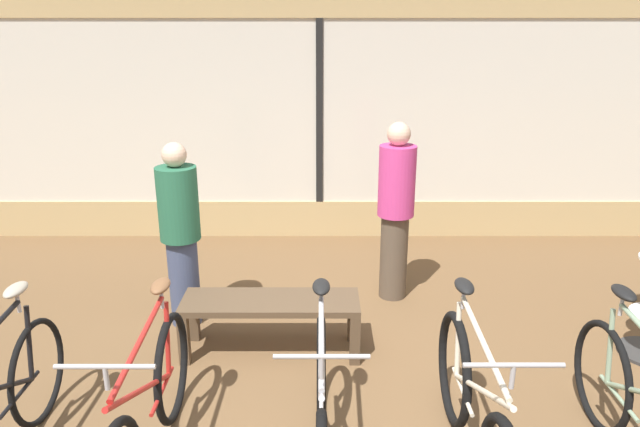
{
  "coord_description": "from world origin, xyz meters",
  "views": [
    {
      "loc": [
        0.01,
        -3.06,
        2.49
      ],
      "look_at": [
        0.0,
        1.67,
        0.95
      ],
      "focal_mm": 32.0,
      "sensor_mm": 36.0,
      "label": 1
    }
  ],
  "objects_px": {
    "display_bench": "(272,309)",
    "customer_near_rack": "(397,208)",
    "bicycle_right": "(475,416)",
    "bicycle_left": "(150,414)",
    "customer_by_window": "(181,232)",
    "bicycle_center": "(322,410)"
  },
  "relations": [
    {
      "from": "display_bench",
      "to": "customer_near_rack",
      "type": "distance_m",
      "value": 1.57
    },
    {
      "from": "bicycle_right",
      "to": "bicycle_left",
      "type": "bearing_deg",
      "value": 179.47
    },
    {
      "from": "display_bench",
      "to": "customer_by_window",
      "type": "distance_m",
      "value": 1.04
    },
    {
      "from": "bicycle_center",
      "to": "display_bench",
      "type": "height_order",
      "value": "bicycle_center"
    },
    {
      "from": "bicycle_center",
      "to": "bicycle_right",
      "type": "distance_m",
      "value": 0.87
    },
    {
      "from": "bicycle_center",
      "to": "customer_near_rack",
      "type": "bearing_deg",
      "value": 72.82
    },
    {
      "from": "customer_near_rack",
      "to": "customer_by_window",
      "type": "height_order",
      "value": "customer_near_rack"
    },
    {
      "from": "bicycle_left",
      "to": "customer_near_rack",
      "type": "height_order",
      "value": "customer_near_rack"
    },
    {
      "from": "bicycle_right",
      "to": "customer_near_rack",
      "type": "relative_size",
      "value": 1.06
    },
    {
      "from": "bicycle_center",
      "to": "customer_by_window",
      "type": "xyz_separation_m",
      "value": [
        -1.19,
        1.73,
        0.47
      ]
    },
    {
      "from": "bicycle_right",
      "to": "display_bench",
      "type": "relative_size",
      "value": 1.29
    },
    {
      "from": "bicycle_right",
      "to": "customer_near_rack",
      "type": "distance_m",
      "value": 2.4
    },
    {
      "from": "bicycle_left",
      "to": "display_bench",
      "type": "relative_size",
      "value": 1.29
    },
    {
      "from": "customer_near_rack",
      "to": "display_bench",
      "type": "bearing_deg",
      "value": -137.6
    },
    {
      "from": "customer_near_rack",
      "to": "customer_by_window",
      "type": "distance_m",
      "value": 1.96
    },
    {
      "from": "bicycle_left",
      "to": "bicycle_center",
      "type": "height_order",
      "value": "bicycle_left"
    },
    {
      "from": "bicycle_left",
      "to": "customer_by_window",
      "type": "distance_m",
      "value": 1.87
    },
    {
      "from": "display_bench",
      "to": "customer_by_window",
      "type": "height_order",
      "value": "customer_by_window"
    },
    {
      "from": "bicycle_right",
      "to": "customer_near_rack",
      "type": "height_order",
      "value": "customer_near_rack"
    },
    {
      "from": "bicycle_left",
      "to": "customer_by_window",
      "type": "xyz_separation_m",
      "value": [
        -0.21,
        1.8,
        0.45
      ]
    },
    {
      "from": "bicycle_left",
      "to": "customer_near_rack",
      "type": "xyz_separation_m",
      "value": [
        1.68,
        2.32,
        0.5
      ]
    },
    {
      "from": "display_bench",
      "to": "customer_near_rack",
      "type": "relative_size",
      "value": 0.82
    }
  ]
}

